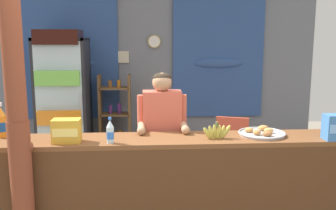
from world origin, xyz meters
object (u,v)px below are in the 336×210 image
Objects in this scene: timber_post at (18,127)px; snack_box_choco_powder at (67,131)px; drink_fridge at (63,94)px; shopkeeper at (162,130)px; pastry_tray at (262,133)px; plastic_lawn_chair at (233,142)px; bottle_shelf_rack at (115,117)px; stall_counter at (166,183)px; soda_bottle_orange_soda at (1,123)px; soda_bottle_water at (110,132)px; banana_bunch at (217,132)px.

snack_box_choco_powder is at bearing 34.00° from timber_post.
snack_box_choco_powder is (0.49, -2.21, -0.01)m from drink_fridge.
shopkeeper reaches higher than snack_box_choco_powder.
timber_post reaches higher than pastry_tray.
shopkeeper is (-1.00, -1.14, 0.47)m from plastic_lawn_chair.
snack_box_choco_powder is at bearing -95.32° from bottle_shelf_rack.
soda_bottle_orange_soda is (-1.47, 0.23, 0.52)m from stall_counter.
snack_box_choco_powder is at bearing -150.72° from shopkeeper.
pastry_tray is at bearing 9.71° from timber_post.
timber_post reaches higher than drink_fridge.
pastry_tray is at bearing -56.52° from bottle_shelf_rack.
drink_fridge is 1.49× the size of bottle_shelf_rack.
timber_post is at bearing -166.27° from soda_bottle_water.
plastic_lawn_chair is at bearing 86.18° from pastry_tray.
soda_bottle_water is (1.00, -0.27, -0.04)m from soda_bottle_orange_soda.
soda_bottle_water is (-0.47, -0.52, 0.11)m from shopkeeper.
plastic_lawn_chair is at bearing -14.35° from drink_fridge.
pastry_tray is 0.45m from banana_bunch.
soda_bottle_orange_soda is 1.94m from banana_bunch.
drink_fridge reaches higher than bottle_shelf_rack.
soda_bottle_water is 1.39m from pastry_tray.
snack_box_choco_powder reaches higher than stall_counter.
drink_fridge is 2.48m from plastic_lawn_chair.
pastry_tray is (2.24, -2.07, -0.09)m from drink_fridge.
soda_bottle_orange_soda is 2.38m from pastry_tray.
plastic_lawn_chair is at bearing 58.38° from stall_counter.
plastic_lawn_chair is 0.56× the size of shopkeeper.
banana_bunch is at bearing 5.77° from stall_counter.
stall_counter is 2.64m from drink_fridge.
banana_bunch is at bearing 5.15° from soda_bottle_water.
drink_fridge reaches higher than plastic_lawn_chair.
soda_bottle_water is 0.82× the size of banana_bunch.
pastry_tray reaches higher than stall_counter.
bottle_shelf_rack is 2.52m from soda_bottle_water.
shopkeeper is 1.50m from soda_bottle_orange_soda.
bottle_shelf_rack reaches higher than banana_bunch.
soda_bottle_orange_soda is 0.73× the size of pastry_tray.
banana_bunch is at bearing -50.43° from drink_fridge.
banana_bunch is at bearing 8.89° from timber_post.
stall_counter is at bearing -0.83° from snack_box_choco_powder.
bottle_shelf_rack is at bearing 68.94° from soda_bottle_orange_soda.
timber_post is 5.66× the size of pastry_tray.
timber_post is at bearing -171.11° from banana_bunch.
pastry_tray is (-0.10, -1.48, 0.50)m from plastic_lawn_chair.
soda_bottle_water reaches higher than plastic_lawn_chair.
soda_bottle_orange_soda is at bearing 177.96° from pastry_tray.
timber_post is 0.53m from soda_bottle_orange_soda.
banana_bunch reaches higher than plastic_lawn_chair.
timber_post is at bearing -169.90° from stall_counter.
bottle_shelf_rack is 2.78m from pastry_tray.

